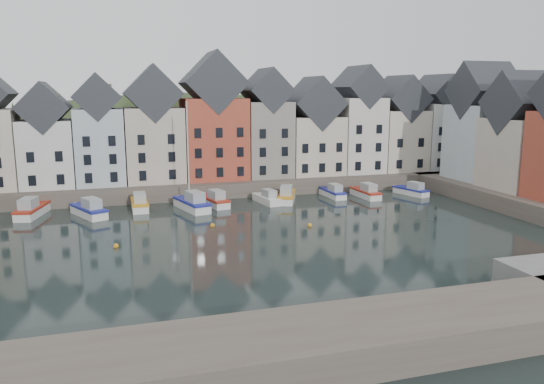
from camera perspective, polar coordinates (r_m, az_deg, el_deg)
name	(u,v)px	position (r m, az deg, el deg)	size (l,w,h in m)	color
ground	(270,244)	(50.62, -0.27, -5.61)	(260.00, 260.00, 0.00)	black
far_quay	(212,182)	(78.91, -6.50, 1.04)	(90.00, 16.00, 2.00)	#4F443C
near_wall	(204,360)	(28.18, -7.34, -17.49)	(50.00, 6.00, 2.00)	#4F443C
hillside	(190,254)	(108.39, -8.79, -6.63)	(153.60, 70.40, 64.00)	#222D16
far_terrace	(235,129)	(76.65, -3.98, 6.73)	(72.37, 8.16, 17.78)	beige
right_terrace	(525,135)	(74.13, 25.60, 5.59)	(8.30, 24.25, 16.36)	#ADB9C0
mooring_buoys	(217,232)	(54.66, -5.91, -4.26)	(20.50, 5.50, 0.50)	orange
boat_a	(32,210)	(67.37, -24.45, -1.78)	(3.47, 6.92, 2.55)	silver
boat_b	(89,210)	(64.83, -19.05, -1.86)	(4.54, 6.79, 2.51)	silver
boat_c	(140,204)	(66.99, -14.06, -1.22)	(1.96, 6.27, 2.41)	silver
boat_d	(192,203)	(65.27, -8.56, -1.19)	(3.92, 7.31, 13.35)	silver
boat_e	(214,200)	(67.35, -6.24, -0.91)	(3.34, 6.44, 2.37)	silver
boat_f	(267,199)	(68.52, -0.54, -0.71)	(2.61, 5.64, 2.09)	silver
boat_g	(287,196)	(69.54, 1.60, -0.45)	(4.26, 6.65, 2.45)	silver
boat_h	(333,193)	(72.93, 6.58, -0.07)	(1.94, 5.58, 2.12)	silver
boat_i	(366,193)	(73.30, 10.09, -0.07)	(2.09, 6.02, 2.28)	silver
boat_j	(412,191)	(76.58, 14.81, 0.16)	(3.14, 5.70, 2.09)	silver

